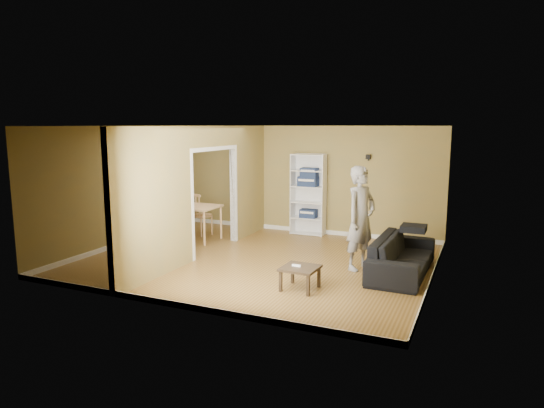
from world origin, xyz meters
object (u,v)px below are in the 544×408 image
(chair_left, at_px, (163,217))
(chair_near, at_px, (179,224))
(person, at_px, (361,209))
(coffee_table, at_px, (300,270))
(dining_table, at_px, (190,209))
(chair_far, at_px, (202,214))
(sofa, at_px, (402,250))
(bookshelf, at_px, (309,194))

(chair_left, xyz_separation_m, chair_near, (0.91, -0.67, 0.03))
(person, relative_size, coffee_table, 3.95)
(dining_table, xyz_separation_m, chair_far, (-0.02, 0.54, -0.21))
(coffee_table, distance_m, chair_far, 4.48)
(sofa, distance_m, bookshelf, 3.52)
(person, bearing_deg, chair_left, 105.61)
(dining_table, distance_m, chair_far, 0.58)
(bookshelf, bearing_deg, person, -52.38)
(chair_left, distance_m, chair_far, 0.93)
(person, relative_size, chair_far, 2.20)
(person, distance_m, coffee_table, 1.80)
(person, relative_size, chair_near, 2.26)
(chair_near, height_order, chair_far, chair_far)
(coffee_table, bearing_deg, sofa, 48.52)
(bookshelf, height_order, chair_left, bookshelf)
(chair_near, xyz_separation_m, chair_far, (-0.14, 1.19, 0.01))
(person, xyz_separation_m, coffee_table, (-0.61, -1.50, -0.79))
(person, bearing_deg, chair_far, 97.27)
(person, height_order, dining_table, person)
(bookshelf, height_order, coffee_table, bookshelf)
(sofa, bearing_deg, chair_far, 77.14)
(chair_near, bearing_deg, coffee_table, -4.16)
(bookshelf, height_order, chair_far, bookshelf)
(person, bearing_deg, bookshelf, 61.70)
(bookshelf, bearing_deg, dining_table, -143.99)
(person, xyz_separation_m, bookshelf, (-1.83, 2.37, -0.14))
(chair_far, bearing_deg, bookshelf, -132.74)
(bookshelf, bearing_deg, chair_far, -154.07)
(bookshelf, bearing_deg, coffee_table, -72.51)
(dining_table, relative_size, chair_far, 1.26)
(sofa, distance_m, chair_left, 5.70)
(dining_table, bearing_deg, chair_near, -79.49)
(chair_near, bearing_deg, person, 19.75)
(bookshelf, distance_m, chair_left, 3.53)
(sofa, xyz_separation_m, coffee_table, (-1.36, -1.54, -0.11))
(chair_near, bearing_deg, dining_table, 121.09)
(sofa, height_order, coffee_table, sofa)
(dining_table, bearing_deg, chair_far, 92.04)
(sofa, xyz_separation_m, chair_left, (-5.66, 0.69, 0.04))
(coffee_table, xyz_separation_m, chair_far, (-3.53, 2.75, 0.19))
(chair_left, distance_m, chair_near, 1.13)
(bookshelf, xyz_separation_m, coffee_table, (1.22, -3.87, -0.65))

